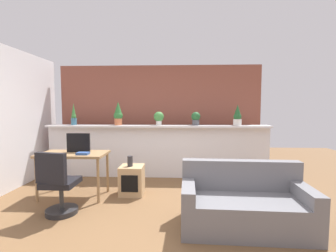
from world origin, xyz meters
name	(u,v)px	position (x,y,z in m)	size (l,w,h in m)	color
ground_plane	(144,219)	(0.00, 0.00, 0.00)	(12.00, 12.00, 0.00)	brown
divider_wall	(157,152)	(0.00, 2.00, 0.55)	(4.74, 0.16, 1.09)	silver
plant_shelf	(157,126)	(0.00, 1.96, 1.11)	(4.74, 0.36, 0.04)	silver
brick_wall_behind	(160,118)	(0.00, 2.60, 1.25)	(4.74, 0.10, 2.50)	brown
potted_plant_0	(74,116)	(-1.80, 1.94, 1.33)	(0.12, 0.12, 0.47)	#386B84
potted_plant_1	(118,114)	(-0.84, 1.95, 1.37)	(0.19, 0.19, 0.50)	#C66B42
potted_plant_2	(159,117)	(0.03, 1.98, 1.30)	(0.22, 0.22, 0.29)	silver
potted_plant_3	(196,118)	(0.82, 1.98, 1.29)	(0.19, 0.19, 0.28)	#4C4C51
potted_plant_4	(237,116)	(1.69, 1.96, 1.33)	(0.17, 0.17, 0.44)	silver
desk	(73,158)	(-1.31, 0.76, 0.67)	(1.10, 0.60, 0.75)	#99754C
tv_monitor	(78,143)	(-1.25, 0.84, 0.91)	(0.40, 0.04, 0.32)	black
office_chair	(58,188)	(-1.21, 0.06, 0.39)	(0.48, 0.48, 0.91)	#262628
side_cube_shelf	(132,180)	(-0.35, 0.91, 0.25)	(0.40, 0.41, 0.50)	tan
vase_on_shelf	(130,161)	(-0.37, 0.89, 0.59)	(0.09, 0.09, 0.18)	#2D2D33
book_on_desk	(83,153)	(-1.09, 0.63, 0.77)	(0.19, 0.14, 0.04)	#2D4C8C
couch	(244,205)	(1.29, -0.17, 0.28)	(1.59, 0.82, 0.80)	slate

